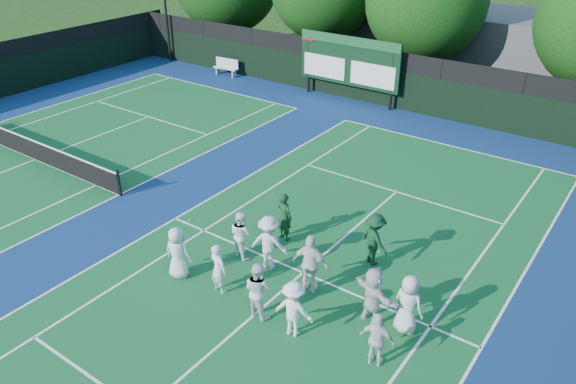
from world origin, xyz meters
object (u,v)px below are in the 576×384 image
Objects in this scene: scoreboard at (349,61)px; coach_left at (285,217)px; tennis_net at (34,149)px; bench at (226,66)px.

scoreboard is 3.54× the size of coach_left.
coach_left reaches higher than tennis_net.
tennis_net is at bearing -83.53° from bench.
bench is at bearing -29.19° from coach_left.
scoreboard is 14.47m from coach_left.
scoreboard is 3.54× the size of bench.
scoreboard is 8.77m from bench.
bench is (-1.63, 14.38, 0.07)m from tennis_net.
tennis_net is (-6.99, -14.59, -1.70)m from scoreboard.
coach_left is (14.04, -13.14, 0.28)m from bench.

